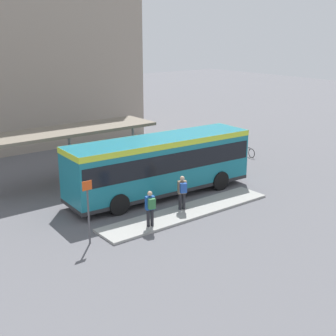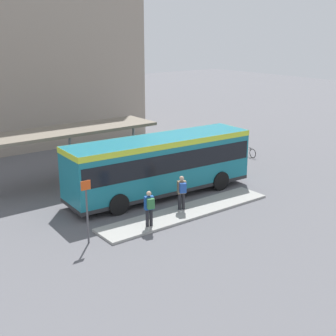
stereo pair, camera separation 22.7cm
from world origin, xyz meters
name	(u,v)px [view 2 (the right image)]	position (x,y,z in m)	size (l,w,h in m)	color
ground_plane	(160,195)	(0.00, 0.00, 0.00)	(120.00, 120.00, 0.00)	#5B5B60
curb_island	(187,212)	(-0.53, -2.91, 0.06)	(9.62, 1.80, 0.12)	#9E9E99
city_bus	(160,162)	(0.01, 0.00, 1.88)	(10.67, 3.09, 3.23)	#197284
pedestrian_waiting	(149,207)	(-3.10, -3.36, 1.09)	(0.45, 0.50, 1.69)	#232328
pedestrian_companion	(182,191)	(-0.64, -2.64, 1.12)	(0.52, 0.55, 1.74)	#232328
bicycle_white	(249,152)	(9.80, 2.64, 0.34)	(0.48, 1.58, 0.69)	black
bicycle_yellow	(238,149)	(9.66, 3.53, 0.37)	(0.48, 1.69, 0.73)	black
bicycle_green	(230,147)	(9.73, 4.41, 0.38)	(0.48, 1.76, 0.76)	black
station_shelter	(69,131)	(-2.83, 5.05, 3.07)	(10.46, 2.94, 3.23)	#706656
potted_planter_near_shelter	(111,179)	(-1.65, 2.49, 0.62)	(0.80, 0.80, 1.20)	slate
platform_sign	(87,209)	(-6.02, -2.97, 1.56)	(0.44, 0.08, 2.80)	#4C4C51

